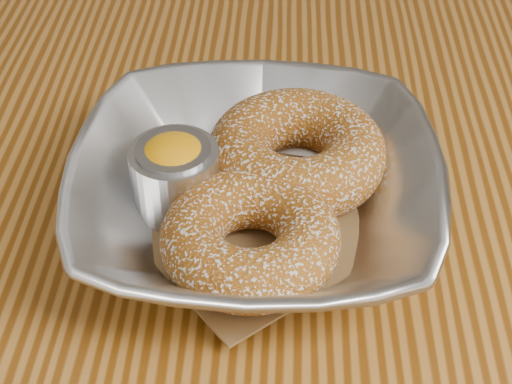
{
  "coord_description": "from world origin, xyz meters",
  "views": [
    {
      "loc": [
        -0.09,
        -0.41,
        1.1
      ],
      "look_at": [
        -0.11,
        -0.05,
        0.78
      ],
      "focal_mm": 55.0,
      "sensor_mm": 36.0,
      "label": 1
    }
  ],
  "objects_px": {
    "donut_front": "(250,238)",
    "ramekin": "(175,175)",
    "serving_bowl": "(256,195)",
    "donut_back": "(297,152)",
    "table": "(400,281)"
  },
  "relations": [
    {
      "from": "donut_front",
      "to": "ramekin",
      "type": "distance_m",
      "value": 0.07
    },
    {
      "from": "serving_bowl",
      "to": "donut_back",
      "type": "bearing_deg",
      "value": 58.11
    },
    {
      "from": "donut_back",
      "to": "serving_bowl",
      "type": "bearing_deg",
      "value": -121.89
    },
    {
      "from": "donut_front",
      "to": "ramekin",
      "type": "bearing_deg",
      "value": 136.2
    },
    {
      "from": "donut_back",
      "to": "donut_front",
      "type": "bearing_deg",
      "value": -108.55
    },
    {
      "from": "donut_back",
      "to": "donut_front",
      "type": "height_order",
      "value": "donut_back"
    },
    {
      "from": "table",
      "to": "ramekin",
      "type": "distance_m",
      "value": 0.21
    },
    {
      "from": "table",
      "to": "donut_back",
      "type": "height_order",
      "value": "donut_back"
    },
    {
      "from": "serving_bowl",
      "to": "donut_front",
      "type": "height_order",
      "value": "serving_bowl"
    },
    {
      "from": "serving_bowl",
      "to": "donut_front",
      "type": "bearing_deg",
      "value": -92.29
    },
    {
      "from": "ramekin",
      "to": "serving_bowl",
      "type": "bearing_deg",
      "value": -9.64
    },
    {
      "from": "donut_back",
      "to": "table",
      "type": "bearing_deg",
      "value": 5.83
    },
    {
      "from": "serving_bowl",
      "to": "table",
      "type": "bearing_deg",
      "value": 24.02
    },
    {
      "from": "donut_front",
      "to": "ramekin",
      "type": "height_order",
      "value": "ramekin"
    },
    {
      "from": "serving_bowl",
      "to": "donut_back",
      "type": "relative_size",
      "value": 1.95
    }
  ]
}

